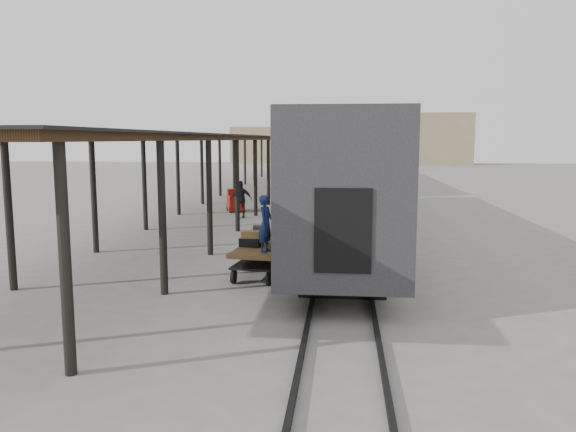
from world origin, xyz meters
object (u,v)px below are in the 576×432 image
Objects in this scene: luggage_tug at (235,201)px; porter at (266,224)px; pedestrian at (241,200)px; baggage_cart at (261,254)px.

porter is (3.82, -15.21, 1.09)m from luggage_tug.
luggage_tug is 2.76m from pedestrian.
pedestrian is at bearing 26.88° from porter.
porter is at bearing 88.10° from pedestrian.
luggage_tug is 0.99× the size of porter.
porter is 0.84× the size of pedestrian.
baggage_cart is at bearing 34.40° from porter.
baggage_cart is at bearing -96.14° from luggage_tug.
baggage_cart is 12.27m from pedestrian.
baggage_cart is 1.35× the size of pedestrian.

